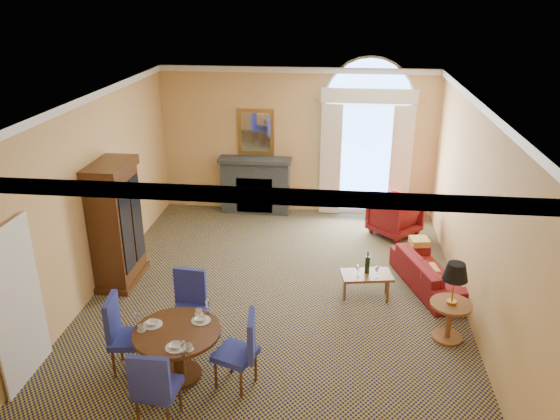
# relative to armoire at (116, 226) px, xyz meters

# --- Properties ---
(ground) EXTENTS (7.50, 7.50, 0.00)m
(ground) POSITION_rel_armoire_xyz_m (2.72, -0.16, -1.02)
(ground) COLOR #15133C
(ground) RESTS_ON ground
(room_envelope) EXTENTS (6.04, 7.52, 3.45)m
(room_envelope) POSITION_rel_armoire_xyz_m (2.69, 0.50, 1.49)
(room_envelope) COLOR tan
(room_envelope) RESTS_ON ground
(armoire) EXTENTS (0.61, 1.08, 2.12)m
(armoire) POSITION_rel_armoire_xyz_m (0.00, 0.00, 0.00)
(armoire) COLOR #3C1F0D
(armoire) RESTS_ON ground
(dining_table) EXTENTS (1.12, 1.12, 0.90)m
(dining_table) POSITION_rel_armoire_xyz_m (1.72, -2.37, -0.50)
(dining_table) COLOR #3C1F0D
(dining_table) RESTS_ON ground
(dining_chair_north) EXTENTS (0.50, 0.51, 1.05)m
(dining_chair_north) POSITION_rel_armoire_xyz_m (1.64, -1.50, -0.42)
(dining_chair_north) COLOR navy
(dining_chair_north) RESTS_ON ground
(dining_chair_south) EXTENTS (0.51, 0.51, 1.05)m
(dining_chair_south) POSITION_rel_armoire_xyz_m (1.71, -3.27, -0.42)
(dining_chair_south) COLOR navy
(dining_chair_south) RESTS_ON ground
(dining_chair_east) EXTENTS (0.60, 0.60, 1.05)m
(dining_chair_east) POSITION_rel_armoire_xyz_m (2.58, -2.46, -0.42)
(dining_chair_east) COLOR navy
(dining_chair_east) RESTS_ON ground
(dining_chair_west) EXTENTS (0.54, 0.52, 1.05)m
(dining_chair_west) POSITION_rel_armoire_xyz_m (0.95, -2.28, -0.42)
(dining_chair_west) COLOR navy
(dining_chair_west) RESTS_ON ground
(sofa) EXTENTS (1.25, 1.95, 0.53)m
(sofa) POSITION_rel_armoire_xyz_m (5.27, 0.37, -0.76)
(sofa) COLOR maroon
(sofa) RESTS_ON ground
(armchair) EXTENTS (1.21, 1.21, 0.79)m
(armchair) POSITION_rel_armoire_xyz_m (4.83, 2.51, -0.63)
(armchair) COLOR maroon
(armchair) RESTS_ON ground
(coffee_table) EXTENTS (0.88, 0.59, 0.79)m
(coffee_table) POSITION_rel_armoire_xyz_m (4.18, -0.07, -0.62)
(coffee_table) COLOR brown
(coffee_table) RESTS_ON ground
(side_table) EXTENTS (0.59, 0.59, 1.19)m
(side_table) POSITION_rel_armoire_xyz_m (5.32, -1.12, -0.26)
(side_table) COLOR brown
(side_table) RESTS_ON ground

